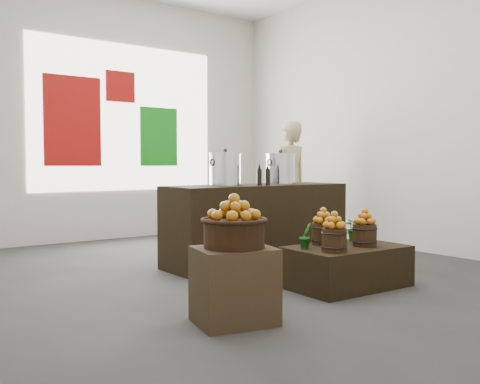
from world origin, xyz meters
TOP-DOWN VIEW (x-y plane):
  - ground at (0.00, 0.00)m, footprint 7.00×7.00m
  - back_wall at (0.00, 3.50)m, footprint 6.00×0.04m
  - back_opening at (0.30, 3.48)m, footprint 3.20×0.02m
  - deco_red_left at (-0.60, 3.47)m, footprint 0.90×0.04m
  - deco_green_right at (0.90, 3.47)m, footprint 0.70×0.04m
  - deco_red_upper at (0.20, 3.47)m, footprint 0.50×0.04m
  - crate at (-1.09, -1.49)m, footprint 0.68×0.60m
  - wicker_basket at (-1.09, -1.49)m, footprint 0.47×0.47m
  - apples_in_basket at (-1.09, -1.49)m, footprint 0.37×0.37m
  - display_table at (0.54, -1.18)m, footprint 1.21×0.77m
  - apple_bucket_front_left at (0.19, -1.33)m, footprint 0.24×0.24m
  - apples_in_bucket_front_left at (0.19, -1.33)m, footprint 0.18×0.18m
  - apple_bucket_front_right at (0.69, -1.27)m, footprint 0.24×0.24m
  - apples_in_bucket_front_right at (0.69, -1.27)m, footprint 0.18×0.18m
  - apple_bucket_rear at (0.43, -0.95)m, footprint 0.24×0.24m
  - apples_in_bucket_rear at (0.43, -0.95)m, footprint 0.18×0.18m
  - herb_garnish_right at (0.88, -0.98)m, footprint 0.31×0.28m
  - herb_garnish_left at (0.11, -1.03)m, footprint 0.17×0.15m
  - counter at (0.63, 0.38)m, footprint 2.39×0.77m
  - stock_pot_left at (0.14, 0.38)m, footprint 0.37×0.37m
  - stock_pot_center at (1.01, 0.39)m, footprint 0.37×0.37m
  - oil_cruets at (0.63, 0.14)m, footprint 0.17×0.07m
  - shopper at (2.11, 1.46)m, footprint 0.70×0.47m

SIDE VIEW (x-z plane):
  - ground at x=0.00m, z-range 0.00..0.00m
  - display_table at x=0.54m, z-range 0.00..0.41m
  - crate at x=-1.09m, z-range 0.00..0.59m
  - counter at x=0.63m, z-range 0.00..0.97m
  - apple_bucket_front_left at x=0.19m, z-range 0.41..0.63m
  - apple_bucket_front_right at x=0.69m, z-range 0.41..0.63m
  - apple_bucket_rear at x=0.43m, z-range 0.41..0.63m
  - herb_garnish_left at x=0.11m, z-range 0.41..0.66m
  - herb_garnish_right at x=0.88m, z-range 0.41..0.71m
  - wicker_basket at x=-1.09m, z-range 0.59..0.80m
  - apples_in_bucket_front_left at x=0.19m, z-range 0.63..0.79m
  - apples_in_bucket_front_right at x=0.69m, z-range 0.63..0.79m
  - apples_in_bucket_rear at x=0.43m, z-range 0.63..0.79m
  - apples_in_basket at x=-1.09m, z-range 0.80..1.00m
  - shopper at x=2.11m, z-range 0.00..1.90m
  - oil_cruets at x=0.63m, z-range 0.97..1.25m
  - stock_pot_left at x=0.14m, z-range 0.97..1.34m
  - stock_pot_center at x=1.01m, z-range 0.97..1.34m
  - deco_green_right at x=0.90m, z-range 1.20..2.20m
  - deco_red_left at x=-0.60m, z-range 1.20..2.60m
  - back_wall at x=0.00m, z-range 0.00..4.00m
  - back_opening at x=0.30m, z-range 0.80..3.20m
  - deco_red_upper at x=0.20m, z-range 2.25..2.75m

